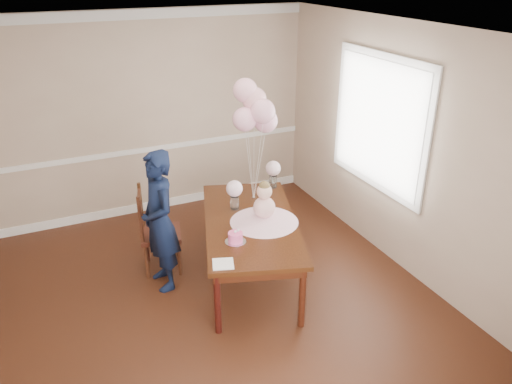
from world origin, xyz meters
name	(u,v)px	position (x,y,z in m)	size (l,w,h in m)	color
floor	(215,310)	(0.00, 0.00, 0.00)	(4.50, 5.00, 0.00)	black
ceiling	(203,34)	(0.00, 0.00, 2.70)	(4.50, 5.00, 0.02)	silver
wall_back	(145,117)	(0.00, 2.50, 1.35)	(4.50, 0.02, 2.70)	tan
wall_front	(382,384)	(0.00, -2.50, 1.35)	(4.50, 0.02, 2.70)	tan
wall_right	(407,153)	(2.25, 0.00, 1.35)	(0.02, 5.00, 2.70)	tan
chair_rail_trim	(149,149)	(0.00, 2.49, 0.90)	(4.50, 0.02, 0.07)	white
crown_molding	(135,14)	(0.00, 2.49, 2.63)	(4.50, 0.02, 0.12)	silver
baseboard_trim	(154,205)	(0.00, 2.49, 0.06)	(4.50, 0.02, 0.12)	white
window_frame	(379,123)	(2.23, 0.50, 1.55)	(0.02, 1.66, 1.56)	silver
window_blinds	(378,123)	(2.21, 0.50, 1.55)	(0.01, 1.50, 1.40)	silver
dining_table_top	(250,222)	(0.57, 0.39, 0.69)	(0.95, 1.91, 0.05)	black
table_apron	(250,228)	(0.57, 0.39, 0.62)	(0.86, 1.81, 0.10)	black
table_leg_fl	(217,303)	(-0.08, -0.32, 0.33)	(0.07, 0.07, 0.67)	black
table_leg_fr	(302,297)	(0.68, -0.57, 0.33)	(0.07, 0.07, 0.67)	black
table_leg_bl	(211,216)	(0.46, 1.35, 0.33)	(0.07, 0.07, 0.67)	black
table_leg_br	(275,212)	(1.22, 1.10, 0.33)	(0.07, 0.07, 0.67)	black
baby_skirt	(264,218)	(0.69, 0.30, 0.76)	(0.73, 0.73, 0.10)	#EDAEC4
baby_torso	(264,207)	(0.69, 0.30, 0.89)	(0.23, 0.23, 0.23)	#FFA1C9
baby_head	(264,191)	(0.69, 0.30, 1.07)	(0.16, 0.16, 0.16)	beige
baby_hair	(264,186)	(0.69, 0.30, 1.13)	(0.11, 0.11, 0.11)	brown
cake_platter	(236,242)	(0.26, 0.04, 0.72)	(0.21, 0.21, 0.01)	silver
birthday_cake	(235,237)	(0.26, 0.04, 0.77)	(0.14, 0.14, 0.10)	#FF509E
cake_flower_a	(235,232)	(0.26, 0.04, 0.83)	(0.03, 0.03, 0.03)	white
cake_flower_b	(238,230)	(0.29, 0.05, 0.83)	(0.03, 0.03, 0.03)	silver
rose_vase_near	(235,203)	(0.52, 0.70, 0.79)	(0.10, 0.10, 0.15)	white
roses_near	(234,189)	(0.52, 0.70, 0.96)	(0.18, 0.18, 0.18)	white
rose_vase_far	(273,181)	(1.17, 1.05, 0.79)	(0.10, 0.10, 0.15)	white
roses_far	(273,168)	(1.17, 1.05, 0.96)	(0.18, 0.18, 0.18)	silver
napkin	(223,264)	(0.01, -0.28, 0.72)	(0.19, 0.19, 0.01)	white
balloon_weight	(254,198)	(0.82, 0.86, 0.73)	(0.04, 0.04, 0.02)	silver
balloon_a	(245,119)	(0.73, 0.89, 1.67)	(0.27, 0.27, 0.27)	#FFB4D2
balloon_b	(263,111)	(0.90, 0.78, 1.77)	(0.27, 0.27, 0.27)	#FFB4D1
balloon_c	(254,99)	(0.87, 0.94, 1.86)	(0.27, 0.27, 0.27)	#EBA6B2
balloon_d	(245,90)	(0.79, 0.99, 1.96)	(0.27, 0.27, 0.27)	#FFB4CB
balloon_e	(266,121)	(0.98, 0.89, 1.62)	(0.27, 0.27, 0.27)	#FAB1D0
balloon_ribbon_a	(249,166)	(0.78, 0.87, 1.13)	(0.00, 0.00, 0.80)	white
balloon_ribbon_b	(258,162)	(0.86, 0.82, 1.17)	(0.00, 0.00, 0.90)	white
balloon_ribbon_c	(254,156)	(0.85, 0.90, 1.22)	(0.00, 0.00, 0.99)	white
balloon_ribbon_d	(250,152)	(0.81, 0.92, 1.27)	(0.00, 0.00, 1.09)	white
balloon_ribbon_e	(259,166)	(0.90, 0.87, 1.10)	(0.00, 0.00, 0.75)	white
dining_chair_seat	(161,234)	(-0.26, 0.97, 0.44)	(0.43, 0.43, 0.05)	#3B1810
chair_leg_fl	(147,262)	(-0.48, 0.84, 0.21)	(0.04, 0.04, 0.42)	#3D1D10
chair_leg_fr	(179,258)	(-0.13, 0.76, 0.21)	(0.04, 0.04, 0.42)	#381A0F
chair_leg_bl	(147,245)	(-0.39, 1.18, 0.21)	(0.04, 0.04, 0.42)	#35140E
chair_leg_br	(178,242)	(-0.05, 1.10, 0.21)	(0.04, 0.04, 0.42)	black
chair_back_post_l	(140,220)	(-0.50, 0.84, 0.73)	(0.04, 0.04, 0.55)	#37190F
chair_back_post_r	(141,206)	(-0.41, 1.19, 0.73)	(0.04, 0.04, 0.55)	#3A200F
chair_slat_low	(142,222)	(-0.46, 1.02, 0.61)	(0.03, 0.39, 0.05)	#33160E
chair_slat_mid	(140,210)	(-0.46, 1.02, 0.77)	(0.03, 0.39, 0.05)	black
chair_slat_top	(139,196)	(-0.46, 1.02, 0.93)	(0.03, 0.39, 0.05)	#3A1B0F
woman	(160,221)	(-0.33, 0.66, 0.77)	(0.56, 0.37, 1.54)	black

